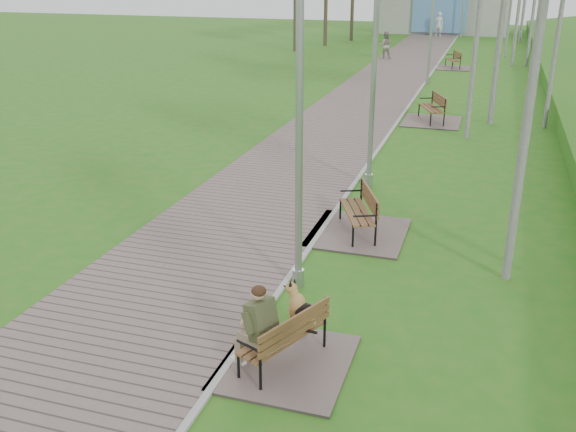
% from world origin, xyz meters
% --- Properties ---
extents(walkway, '(3.50, 67.00, 0.04)m').
position_xyz_m(walkway, '(-1.75, 21.50, 0.02)').
color(walkway, '#72615C').
rests_on(walkway, ground).
extents(kerb, '(0.10, 67.00, 0.05)m').
position_xyz_m(kerb, '(0.00, 21.50, 0.03)').
color(kerb, '#999993').
rests_on(kerb, ground).
extents(building_north, '(10.00, 5.20, 4.00)m').
position_xyz_m(building_north, '(-1.50, 50.97, 1.99)').
color(building_north, '#9E9E99').
rests_on(building_north, ground).
extents(bench_main, '(1.65, 1.84, 1.44)m').
position_xyz_m(bench_main, '(0.64, 3.90, 0.40)').
color(bench_main, '#72615C').
rests_on(bench_main, ground).
extents(bench_second, '(1.83, 2.04, 1.13)m').
position_xyz_m(bench_second, '(0.69, 8.64, 0.21)').
color(bench_second, '#72615C').
rests_on(bench_second, ground).
extents(bench_third, '(1.90, 2.11, 1.17)m').
position_xyz_m(bench_third, '(1.06, 18.94, 0.22)').
color(bench_third, '#72615C').
rests_on(bench_third, ground).
extents(bench_far, '(1.69, 1.88, 1.04)m').
position_xyz_m(bench_far, '(0.84, 31.67, 0.19)').
color(bench_far, '#72615C').
rests_on(bench_far, ground).
extents(lamp_post_near, '(0.20, 0.20, 5.07)m').
position_xyz_m(lamp_post_near, '(0.22, 6.16, 2.37)').
color(lamp_post_near, '#96989D').
rests_on(lamp_post_near, ground).
extents(lamp_post_second, '(0.20, 0.20, 5.12)m').
position_xyz_m(lamp_post_second, '(0.34, 11.62, 2.39)').
color(lamp_post_second, '#96989D').
rests_on(lamp_post_second, ground).
extents(lamp_post_third, '(0.19, 0.19, 4.85)m').
position_xyz_m(lamp_post_third, '(0.10, 26.65, 2.27)').
color(lamp_post_third, '#96989D').
rests_on(lamp_post_third, ground).
extents(lamp_post_far, '(0.19, 0.19, 4.82)m').
position_xyz_m(lamp_post_far, '(0.25, 47.68, 2.25)').
color(lamp_post_far, '#96989D').
rests_on(lamp_post_far, ground).
extents(pedestrian_near, '(0.70, 0.52, 1.77)m').
position_xyz_m(pedestrian_near, '(-1.38, 47.49, 0.89)').
color(pedestrian_near, silver).
rests_on(pedestrian_near, ground).
extents(pedestrian_far, '(0.85, 0.73, 1.52)m').
position_xyz_m(pedestrian_far, '(-3.10, 34.10, 0.76)').
color(pedestrian_far, gray).
rests_on(pedestrian_far, ground).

